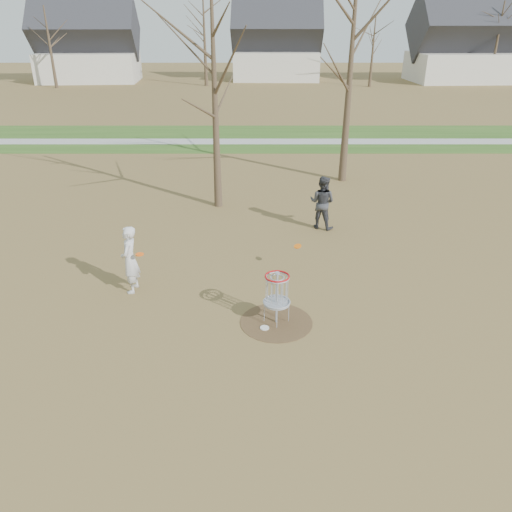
{
  "coord_description": "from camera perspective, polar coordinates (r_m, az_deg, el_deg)",
  "views": [
    {
      "loc": [
        -0.51,
        -10.41,
        6.79
      ],
      "look_at": [
        -0.5,
        1.5,
        1.1
      ],
      "focal_mm": 35.0,
      "sensor_mm": 36.0,
      "label": 1
    }
  ],
  "objects": [
    {
      "name": "player_standing",
      "position": [
        13.78,
        -14.22,
        -0.41
      ],
      "size": [
        0.48,
        0.71,
        1.89
      ],
      "primitive_type": "imported",
      "rotation": [
        0.0,
        0.0,
        -1.62
      ],
      "color": "silver",
      "rests_on": "ground"
    },
    {
      "name": "player_throwing",
      "position": [
        17.76,
        7.57,
        6.09
      ],
      "size": [
        1.15,
        1.06,
        1.9
      ],
      "primitive_type": "imported",
      "rotation": [
        0.0,
        0.0,
        2.67
      ],
      "color": "#343539",
      "rests_on": "ground"
    },
    {
      "name": "discs_in_play",
      "position": [
        13.81,
        -3.42,
        0.71
      ],
      "size": [
        4.49,
        1.54,
        0.43
      ],
      "color": "orange",
      "rests_on": "ground"
    },
    {
      "name": "bare_trees",
      "position": [
        46.28,
        3.05,
        23.7
      ],
      "size": [
        52.62,
        44.98,
        9.0
      ],
      "color": "#382B1E",
      "rests_on": "ground"
    },
    {
      "name": "ground",
      "position": [
        12.44,
        2.33,
        -7.57
      ],
      "size": [
        160.0,
        160.0,
        0.0
      ],
      "primitive_type": "plane",
      "color": "brown",
      "rests_on": "ground"
    },
    {
      "name": "disc_golf_basket",
      "position": [
        11.97,
        2.41,
        -3.9
      ],
      "size": [
        0.64,
        0.64,
        1.35
      ],
      "color": "#9EA3AD",
      "rests_on": "ground"
    },
    {
      "name": "disc_grounded",
      "position": [
        12.19,
        0.99,
        -8.21
      ],
      "size": [
        0.22,
        0.22,
        0.02
      ],
      "primitive_type": "cylinder",
      "color": "white",
      "rests_on": "dirt_circle"
    },
    {
      "name": "dirt_circle",
      "position": [
        12.44,
        2.33,
        -7.55
      ],
      "size": [
        1.8,
        1.8,
        0.01
      ],
      "primitive_type": "cylinder",
      "color": "#47331E",
      "rests_on": "ground"
    },
    {
      "name": "houses_row",
      "position": [
        63.24,
        4.69,
        22.49
      ],
      "size": [
        56.51,
        10.01,
        7.26
      ],
      "color": "silver",
      "rests_on": "ground"
    },
    {
      "name": "green_band",
      "position": [
        32.14,
        0.89,
        13.34
      ],
      "size": [
        160.0,
        8.0,
        0.01
      ],
      "primitive_type": "cube",
      "color": "#2D5119",
      "rests_on": "ground"
    },
    {
      "name": "footpath",
      "position": [
        31.16,
        0.92,
        12.97
      ],
      "size": [
        160.0,
        1.5,
        0.01
      ],
      "primitive_type": "cube",
      "color": "#9E9E99",
      "rests_on": "green_band"
    }
  ]
}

